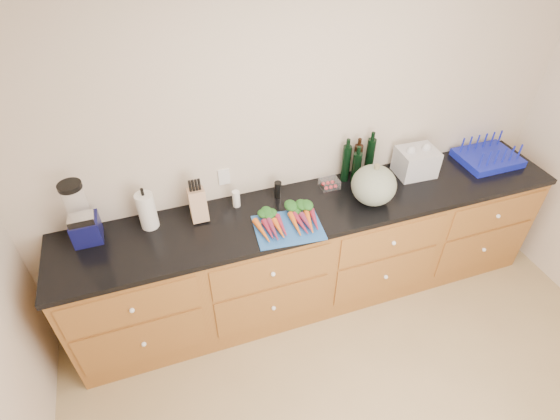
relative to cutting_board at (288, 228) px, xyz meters
name	(u,v)px	position (x,y,z in m)	size (l,w,h in m)	color
wall_back	(304,138)	(0.29, 0.48, 0.35)	(4.10, 0.05, 2.60)	beige
cabinets	(316,254)	(0.29, 0.16, -0.50)	(3.60, 0.64, 0.90)	brown
countertop	(319,207)	(0.29, 0.16, -0.03)	(3.64, 0.62, 0.04)	black
cutting_board	(288,228)	(0.00, 0.00, 0.00)	(0.44, 0.33, 0.01)	#2359A9
carrots	(286,220)	(0.00, 0.05, 0.03)	(0.42, 0.31, 0.06)	orange
squash	(374,185)	(0.66, 0.08, 0.13)	(0.31, 0.31, 0.28)	slate
blender_appliance	(81,216)	(-1.24, 0.32, 0.19)	(0.17, 0.17, 0.44)	#0E0F45
paper_towel	(147,211)	(-0.86, 0.32, 0.12)	(0.12, 0.12, 0.26)	white
knife_block	(198,205)	(-0.53, 0.30, 0.10)	(0.11, 0.11, 0.22)	tan
grinder_salt	(236,199)	(-0.26, 0.34, 0.06)	(0.05, 0.05, 0.12)	white
grinder_pepper	(278,190)	(0.04, 0.34, 0.06)	(0.05, 0.05, 0.13)	black
canister_chrome	(279,190)	(0.05, 0.34, 0.05)	(0.05, 0.05, 0.11)	white
tomato_box	(329,183)	(0.44, 0.33, 0.03)	(0.14, 0.11, 0.06)	white
bottles	(357,162)	(0.68, 0.37, 0.14)	(0.26, 0.13, 0.31)	black
grocery_bag	(416,162)	(1.13, 0.28, 0.10)	(0.28, 0.23, 0.21)	silver
dish_rack	(488,156)	(1.77, 0.24, 0.04)	(0.45, 0.36, 0.18)	#131DAC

